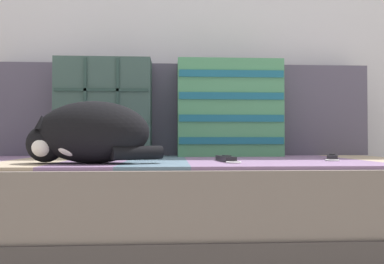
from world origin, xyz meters
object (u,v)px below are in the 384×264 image
(couch, at_px, (186,208))
(throw_pillow_quilted, at_px, (104,108))
(game_remote_near, at_px, (226,159))
(game_remote_far, at_px, (332,157))
(throw_pillow_striped, at_px, (229,108))
(sleeping_cat, at_px, (87,134))

(couch, xyz_separation_m, throw_pillow_quilted, (-0.34, 0.22, 0.39))
(couch, distance_m, game_remote_near, 0.29)
(couch, xyz_separation_m, game_remote_near, (0.13, -0.17, 0.19))
(game_remote_near, relative_size, game_remote_far, 0.97)
(throw_pillow_quilted, xyz_separation_m, throw_pillow_striped, (0.55, -0.00, -0.00))
(sleeping_cat, relative_size, game_remote_near, 2.17)
(throw_pillow_striped, height_order, game_remote_near, throw_pillow_striped)
(throw_pillow_quilted, height_order, throw_pillow_striped, same)
(throw_pillow_striped, distance_m, game_remote_far, 0.49)
(throw_pillow_quilted, bearing_deg, game_remote_far, -18.68)
(throw_pillow_striped, xyz_separation_m, game_remote_far, (0.33, -0.30, -0.20))
(game_remote_far, bearing_deg, throw_pillow_striped, 138.27)
(throw_pillow_quilted, height_order, game_remote_far, throw_pillow_quilted)
(couch, xyz_separation_m, sleeping_cat, (-0.31, -0.25, 0.27))
(couch, height_order, throw_pillow_quilted, throw_pillow_quilted)
(throw_pillow_quilted, bearing_deg, couch, -33.08)
(throw_pillow_quilted, xyz_separation_m, game_remote_far, (0.88, -0.30, -0.20))
(couch, bearing_deg, throw_pillow_striped, 48.17)
(game_remote_near, bearing_deg, throw_pillow_striped, 79.76)
(couch, xyz_separation_m, throw_pillow_striped, (0.20, 0.22, 0.39))
(throw_pillow_quilted, distance_m, sleeping_cat, 0.49)
(throw_pillow_quilted, bearing_deg, sleeping_cat, -85.93)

